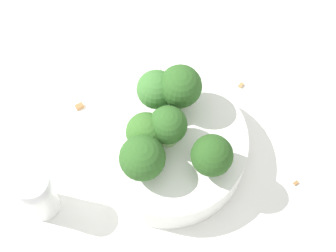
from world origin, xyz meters
TOP-DOWN VIEW (x-y plane):
  - ground_plane at (0.00, 0.00)m, footprint 3.00×3.00m
  - bowl at (0.00, 0.00)m, footprint 0.17×0.17m
  - broccoli_floret_0 at (-0.00, -0.00)m, footprint 0.04×0.04m
  - broccoli_floret_1 at (0.04, -0.01)m, footprint 0.04×0.04m
  - broccoli_floret_2 at (-0.05, -0.02)m, footprint 0.04×0.04m
  - broccoli_floret_3 at (0.03, -0.03)m, footprint 0.05×0.05m
  - broccoli_floret_4 at (-0.02, 0.04)m, footprint 0.05×0.05m
  - broccoli_floret_5 at (0.01, 0.02)m, footprint 0.04×0.04m
  - pepper_shaker at (0.01, 0.15)m, footprint 0.04×0.04m
  - almond_crumb_0 at (0.10, 0.06)m, footprint 0.01×0.01m
  - almond_crumb_1 at (-0.10, -0.11)m, footprint 0.00×0.01m
  - almond_crumb_2 at (0.04, -0.12)m, footprint 0.01×0.01m

SIDE VIEW (x-z plane):
  - ground_plane at x=0.00m, z-range 0.00..0.00m
  - almond_crumb_1 at x=-0.10m, z-range 0.00..0.01m
  - almond_crumb_2 at x=0.04m, z-range 0.00..0.01m
  - almond_crumb_0 at x=0.10m, z-range 0.00..0.01m
  - bowl at x=0.00m, z-range 0.00..0.04m
  - pepper_shaker at x=0.01m, z-range 0.00..0.07m
  - broccoli_floret_5 at x=0.01m, z-range 0.05..0.09m
  - broccoli_floret_2 at x=-0.05m, z-range 0.05..0.10m
  - broccoli_floret_1 at x=0.04m, z-range 0.05..0.10m
  - broccoli_floret_0 at x=0.00m, z-range 0.05..0.10m
  - broccoli_floret_4 at x=-0.02m, z-range 0.05..0.10m
  - broccoli_floret_3 at x=0.03m, z-range 0.05..0.11m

